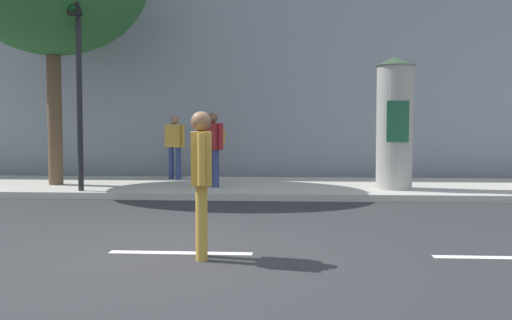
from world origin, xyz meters
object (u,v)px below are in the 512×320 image
Objects in this scene: pedestrian_tallest at (201,172)px; pedestrian_in_dark_shirt at (214,143)px; traffic_light at (77,51)px; pedestrian_with_backpack at (175,142)px; poster_column at (395,122)px.

pedestrian_in_dark_shirt is at bearing 96.74° from pedestrian_tallest.
traffic_light is 3.88m from pedestrian_with_backpack.
pedestrian_tallest is at bearing -76.15° from pedestrian_with_backpack.
pedestrian_in_dark_shirt is (-4.12, 0.13, -0.47)m from poster_column.
poster_column is 1.76× the size of pedestrian_with_backpack.
traffic_light reaches higher than pedestrian_in_dark_shirt.
poster_column is 1.72× the size of pedestrian_in_dark_shirt.
poster_column is at bearing 62.63° from pedestrian_tallest.
traffic_light is 3.60m from pedestrian_in_dark_shirt.
poster_column is at bearing 7.80° from traffic_light.
poster_column is 7.30m from pedestrian_tallest.
poster_column is 5.81m from pedestrian_with_backpack.
poster_column is 1.69× the size of pedestrian_tallest.
poster_column reaches higher than pedestrian_tallest.
pedestrian_with_backpack is at bearing 159.83° from poster_column.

